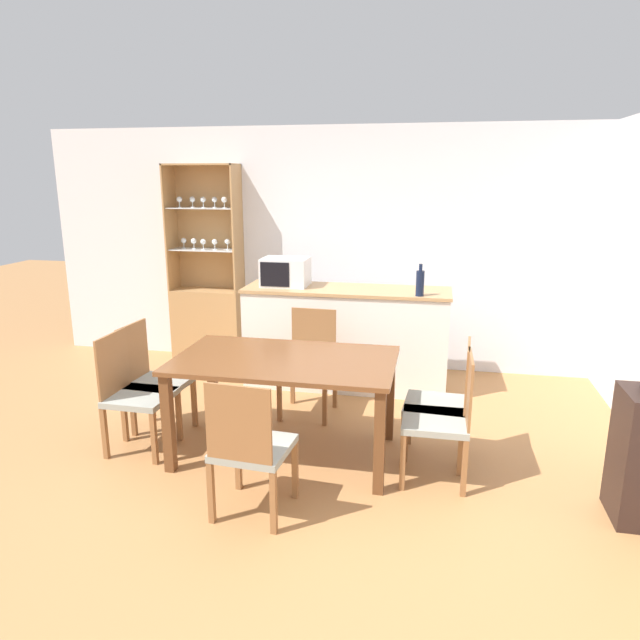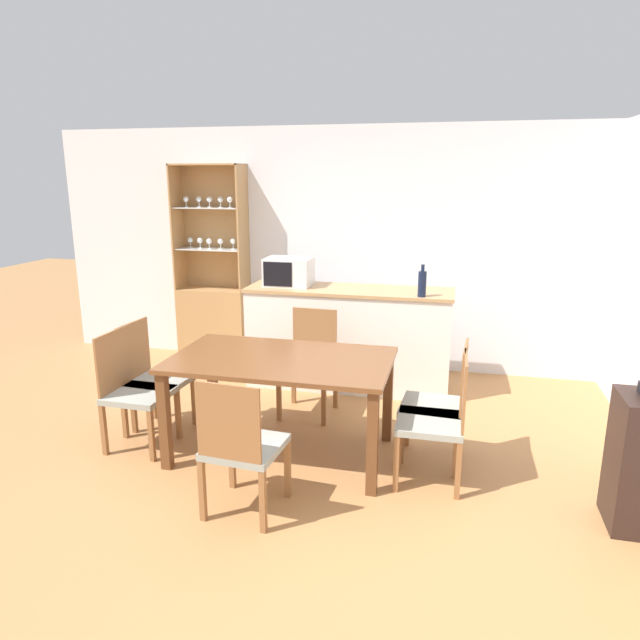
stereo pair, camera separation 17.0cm
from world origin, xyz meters
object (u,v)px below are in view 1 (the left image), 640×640
(dining_chair_side_left_far, at_px, (153,380))
(dining_chair_head_near, at_px, (250,448))
(dining_chair_side_left_near, at_px, (135,393))
(dining_chair_side_right_far, at_px, (442,403))
(dining_chair_side_right_near, at_px, (443,418))
(display_cabinet, at_px, (208,306))
(dining_chair_head_far, at_px, (309,363))
(microwave, at_px, (285,272))
(dining_table, at_px, (285,371))
(wine_bottle, at_px, (420,283))

(dining_chair_side_left_far, bearing_deg, dining_chair_head_near, 53.86)
(dining_chair_side_left_near, bearing_deg, dining_chair_side_right_far, 98.12)
(dining_chair_side_left_far, height_order, dining_chair_side_right_near, same)
(display_cabinet, bearing_deg, dining_chair_head_near, -63.46)
(dining_chair_head_far, relative_size, microwave, 2.02)
(dining_chair_side_left_far, xyz_separation_m, microwave, (0.74, 1.41, 0.67))
(dining_chair_side_right_far, distance_m, dining_chair_side_right_near, 0.28)
(dining_table, relative_size, dining_chair_head_far, 1.76)
(dining_chair_side_right_near, distance_m, microwave, 2.38)
(dining_chair_side_left_near, relative_size, wine_bottle, 3.11)
(display_cabinet, xyz_separation_m, wine_bottle, (2.35, -0.75, 0.50))
(dining_chair_side_left_near, xyz_separation_m, dining_chair_head_near, (1.13, -0.67, 0.00))
(dining_chair_head_near, bearing_deg, microwave, 103.95)
(dining_chair_head_far, bearing_deg, dining_chair_head_near, 92.16)
(display_cabinet, distance_m, wine_bottle, 2.52)
(dining_table, relative_size, dining_chair_head_near, 1.76)
(dining_chair_side_left_far, xyz_separation_m, dining_chair_head_near, (1.13, -0.95, 0.00))
(dining_chair_head_near, distance_m, microwave, 2.49)
(dining_chair_side_left_far, distance_m, dining_chair_side_left_near, 0.29)
(dining_chair_side_right_far, xyz_separation_m, microwave, (-1.54, 1.41, 0.67))
(microwave, xyz_separation_m, wine_bottle, (1.31, -0.24, -0.02))
(microwave, bearing_deg, dining_chair_side_right_far, -42.63)
(wine_bottle, bearing_deg, dining_chair_side_right_near, -81.22)
(dining_chair_side_left_far, relative_size, dining_chair_head_near, 1.00)
(dining_chair_side_left_far, relative_size, dining_chair_head_far, 1.00)
(display_cabinet, bearing_deg, dining_chair_side_left_near, -82.19)
(dining_chair_head_near, distance_m, wine_bottle, 2.40)
(dining_chair_head_near, bearing_deg, dining_chair_side_left_near, 153.87)
(display_cabinet, height_order, dining_chair_side_right_far, display_cabinet)
(dining_table, distance_m, dining_chair_side_left_far, 1.17)
(dining_chair_side_right_near, relative_size, dining_chair_head_near, 1.00)
(dining_chair_side_right_far, xyz_separation_m, dining_chair_side_right_near, (0.00, -0.28, 0.00))
(dining_table, relative_size, microwave, 3.57)
(dining_chair_side_left_far, bearing_deg, dining_chair_side_left_near, 3.95)
(microwave, bearing_deg, dining_table, -75.57)
(dining_table, relative_size, dining_chair_side_left_near, 1.76)
(dining_chair_side_left_near, bearing_deg, wine_bottle, 126.44)
(dining_table, distance_m, dining_chair_head_near, 0.84)
(dining_chair_head_far, xyz_separation_m, dining_chair_side_right_near, (1.14, -0.95, 0.00))
(microwave, bearing_deg, dining_chair_side_right_near, -47.78)
(dining_chair_side_left_far, height_order, dining_chair_head_far, same)
(dining_chair_head_near, bearing_deg, wine_bottle, 71.06)
(display_cabinet, relative_size, dining_chair_head_far, 2.39)
(wine_bottle, bearing_deg, dining_chair_side_left_far, -150.36)
(microwave, relative_size, wine_bottle, 1.54)
(dining_chair_side_right_near, bearing_deg, dining_chair_side_left_far, 82.55)
(display_cabinet, xyz_separation_m, dining_chair_side_right_near, (2.58, -2.21, -0.16))
(dining_table, distance_m, wine_bottle, 1.66)
(dining_chair_head_far, height_order, wine_bottle, wine_bottle)
(dining_chair_side_left_near, xyz_separation_m, wine_bottle, (2.05, 1.45, 0.66))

